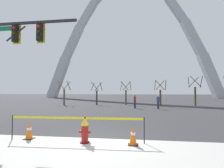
# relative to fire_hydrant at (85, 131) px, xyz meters

# --- Properties ---
(ground_plane) EXTENTS (240.00, 240.00, 0.00)m
(ground_plane) POSITION_rel_fire_hydrant_xyz_m (0.38, 0.75, -0.47)
(ground_plane) COLOR #333335
(fire_hydrant) EXTENTS (0.46, 0.48, 0.99)m
(fire_hydrant) POSITION_rel_fire_hydrant_xyz_m (0.00, 0.00, 0.00)
(fire_hydrant) COLOR #5E0F0D
(fire_hydrant) RESTS_ON ground
(caution_tape_barrier) EXTENTS (5.35, 0.21, 1.00)m
(caution_tape_barrier) POSITION_rel_fire_hydrant_xyz_m (-0.42, 0.13, 0.22)
(caution_tape_barrier) COLOR #232326
(caution_tape_barrier) RESTS_ON ground
(traffic_cone_by_hydrant) EXTENTS (0.36, 0.36, 0.73)m
(traffic_cone_by_hydrant) POSITION_rel_fire_hydrant_xyz_m (1.82, -0.01, -0.11)
(traffic_cone_by_hydrant) COLOR black
(traffic_cone_by_hydrant) RESTS_ON ground
(traffic_cone_mid_sidewalk) EXTENTS (0.36, 0.36, 0.73)m
(traffic_cone_mid_sidewalk) POSITION_rel_fire_hydrant_xyz_m (-2.43, 0.21, -0.11)
(traffic_cone_mid_sidewalk) COLOR black
(traffic_cone_mid_sidewalk) RESTS_ON ground
(traffic_signal_gantry) EXTENTS (5.02, 0.44, 6.00)m
(traffic_signal_gantry) POSITION_rel_fire_hydrant_xyz_m (-4.69, 1.87, 3.60)
(traffic_signal_gantry) COLOR #232326
(traffic_signal_gantry) RESTS_ON ground
(monument_arch) EXTENTS (53.93, 2.60, 39.31)m
(monument_arch) POSITION_rel_fire_hydrant_xyz_m (0.38, 47.24, 17.02)
(monument_arch) COLOR #B2B5BC
(monument_arch) RESTS_ON ground
(tree_far_left) EXTENTS (1.63, 1.63, 3.50)m
(tree_far_left) POSITION_rel_fire_hydrant_xyz_m (-8.36, 17.58, 1.09)
(tree_far_left) COLOR brown
(tree_far_left) RESTS_ON ground
(tree_left_mid) EXTENTS (1.56, 1.57, 3.36)m
(tree_left_mid) POSITION_rel_fire_hydrant_xyz_m (-3.81, 18.84, 1.02)
(tree_left_mid) COLOR #473323
(tree_left_mid) RESTS_ON ground
(tree_center_left) EXTENTS (1.62, 1.63, 3.48)m
(tree_center_left) POSITION_rel_fire_hydrant_xyz_m (0.50, 19.38, 1.08)
(tree_center_left) COLOR brown
(tree_center_left) RESTS_ON ground
(tree_center_right) EXTENTS (1.63, 1.64, 3.51)m
(tree_center_right) POSITION_rel_fire_hydrant_xyz_m (5.22, 17.46, 1.09)
(tree_center_right) COLOR brown
(tree_center_right) RESTS_ON ground
(tree_right_mid) EXTENTS (1.90, 1.91, 4.11)m
(tree_right_mid) POSITION_rel_fire_hydrant_xyz_m (10.16, 19.02, 1.36)
(tree_right_mid) COLOR brown
(tree_right_mid) RESTS_ON ground
(pedestrian_walking_left) EXTENTS (0.28, 0.38, 1.59)m
(pedestrian_walking_left) POSITION_rel_fire_hydrant_xyz_m (1.84, 14.16, 0.35)
(pedestrian_walking_left) COLOR #232847
(pedestrian_walking_left) RESTS_ON ground
(pedestrian_standing_center) EXTENTS (0.34, 0.22, 1.59)m
(pedestrian_standing_center) POSITION_rel_fire_hydrant_xyz_m (4.46, 13.79, 0.35)
(pedestrian_standing_center) COLOR #232847
(pedestrian_standing_center) RESTS_ON ground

